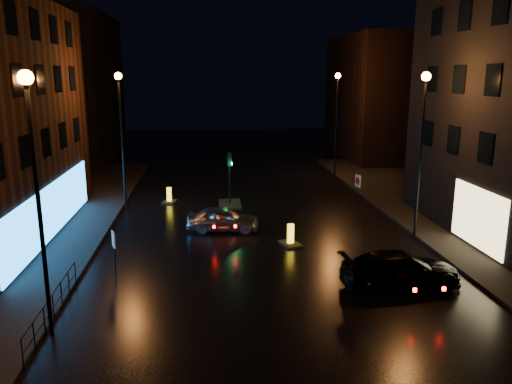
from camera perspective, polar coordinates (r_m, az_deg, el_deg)
ground at (r=19.34m, az=2.81°, el=-11.94°), size 120.00×120.00×0.00m
pavement_right at (r=31.39m, az=26.61°, el=-3.25°), size 12.00×44.00×0.15m
building_far_left at (r=53.97m, az=-20.52°, el=11.13°), size 8.00×16.00×14.00m
building_far_right at (r=52.42m, az=14.13°, el=10.42°), size 8.00×14.00×12.00m
street_lamp_lnear at (r=16.34m, az=-23.96°, el=2.71°), size 0.44×0.44×8.37m
street_lamp_lfar at (r=31.82m, az=-15.20°, el=7.99°), size 0.44×0.44×8.37m
street_lamp_rnear at (r=25.69m, az=18.45°, el=6.62°), size 0.44×0.44×8.37m
street_lamp_rfar at (r=40.76m, az=9.22°, el=9.33°), size 0.44×0.44×8.37m
traffic_signal at (r=32.27m, az=-3.01°, el=-0.62°), size 1.40×2.40×3.45m
guard_railing at (r=18.70m, az=-22.21°, el=-11.40°), size 0.05×6.04×1.00m
silver_hatchback at (r=26.99m, az=-3.80°, el=-3.07°), size 4.01×2.02×1.31m
dark_sedan at (r=20.84m, az=16.20°, el=-8.49°), size 4.93×2.29×1.39m
bollard_near at (r=24.86m, az=3.96°, el=-5.54°), size 1.14×1.41×1.07m
bollard_far at (r=33.40m, az=-9.87°, el=-0.82°), size 1.03×1.31×1.01m
road_sign_left at (r=21.17m, az=-15.94°, el=-5.69°), size 0.22×0.48×2.06m
road_sign_right at (r=31.01m, az=11.55°, el=0.89°), size 0.20×0.55×2.32m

